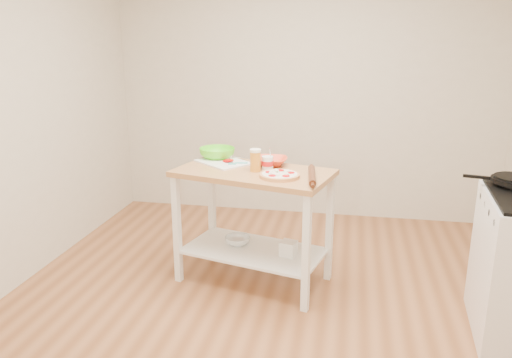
{
  "coord_description": "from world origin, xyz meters",
  "views": [
    {
      "loc": [
        0.47,
        -2.95,
        1.86
      ],
      "look_at": [
        -0.2,
        0.54,
        0.85
      ],
      "focal_mm": 35.0,
      "sensor_mm": 36.0,
      "label": 1
    }
  ],
  "objects_px": {
    "spatula": "(237,163)",
    "shelf_bin": "(288,248)",
    "knife": "(224,157)",
    "rolling_pin": "(312,176)",
    "prep_island": "(254,202)",
    "orange_bowl": "(271,161)",
    "yogurt_tub": "(268,163)",
    "shelf_glass_bowl": "(238,240)",
    "cutting_board": "(224,162)",
    "beer_pint": "(255,160)",
    "pizza": "(280,175)",
    "green_bowl": "(217,153)"
  },
  "relations": [
    {
      "from": "spatula",
      "to": "beer_pint",
      "type": "relative_size",
      "value": 0.89
    },
    {
      "from": "beer_pint",
      "to": "orange_bowl",
      "type": "bearing_deg",
      "value": 66.5
    },
    {
      "from": "cutting_board",
      "to": "knife",
      "type": "relative_size",
      "value": 1.84
    },
    {
      "from": "yogurt_tub",
      "to": "pizza",
      "type": "bearing_deg",
      "value": -56.84
    },
    {
      "from": "orange_bowl",
      "to": "knife",
      "type": "bearing_deg",
      "value": 160.56
    },
    {
      "from": "shelf_glass_bowl",
      "to": "rolling_pin",
      "type": "bearing_deg",
      "value": -20.78
    },
    {
      "from": "yogurt_tub",
      "to": "rolling_pin",
      "type": "relative_size",
      "value": 0.44
    },
    {
      "from": "beer_pint",
      "to": "cutting_board",
      "type": "bearing_deg",
      "value": 145.36
    },
    {
      "from": "orange_bowl",
      "to": "shelf_bin",
      "type": "xyz_separation_m",
      "value": [
        0.18,
        -0.24,
        -0.62
      ]
    },
    {
      "from": "orange_bowl",
      "to": "cutting_board",
      "type": "bearing_deg",
      "value": 178.67
    },
    {
      "from": "spatula",
      "to": "shelf_bin",
      "type": "height_order",
      "value": "spatula"
    },
    {
      "from": "pizza",
      "to": "knife",
      "type": "distance_m",
      "value": 0.71
    },
    {
      "from": "cutting_board",
      "to": "yogurt_tub",
      "type": "xyz_separation_m",
      "value": [
        0.38,
        -0.15,
        0.04
      ]
    },
    {
      "from": "prep_island",
      "to": "green_bowl",
      "type": "distance_m",
      "value": 0.56
    },
    {
      "from": "beer_pint",
      "to": "knife",
      "type": "bearing_deg",
      "value": 133.9
    },
    {
      "from": "spatula",
      "to": "orange_bowl",
      "type": "xyz_separation_m",
      "value": [
        0.26,
        0.05,
        0.02
      ]
    },
    {
      "from": "beer_pint",
      "to": "rolling_pin",
      "type": "xyz_separation_m",
      "value": [
        0.43,
        -0.14,
        -0.06
      ]
    },
    {
      "from": "beer_pint",
      "to": "yogurt_tub",
      "type": "distance_m",
      "value": 0.1
    },
    {
      "from": "orange_bowl",
      "to": "yogurt_tub",
      "type": "xyz_separation_m",
      "value": [
        -0.0,
        -0.14,
        0.02
      ]
    },
    {
      "from": "rolling_pin",
      "to": "pizza",
      "type": "bearing_deg",
      "value": 178.37
    },
    {
      "from": "prep_island",
      "to": "green_bowl",
      "type": "bearing_deg",
      "value": 139.77
    },
    {
      "from": "prep_island",
      "to": "cutting_board",
      "type": "xyz_separation_m",
      "value": [
        -0.28,
        0.19,
        0.26
      ]
    },
    {
      "from": "prep_island",
      "to": "yogurt_tub",
      "type": "distance_m",
      "value": 0.32
    },
    {
      "from": "yogurt_tub",
      "to": "shelf_glass_bowl",
      "type": "height_order",
      "value": "yogurt_tub"
    },
    {
      "from": "orange_bowl",
      "to": "shelf_bin",
      "type": "height_order",
      "value": "orange_bowl"
    },
    {
      "from": "prep_island",
      "to": "orange_bowl",
      "type": "xyz_separation_m",
      "value": [
        0.1,
        0.18,
        0.28
      ]
    },
    {
      "from": "orange_bowl",
      "to": "rolling_pin",
      "type": "bearing_deg",
      "value": -43.68
    },
    {
      "from": "cutting_board",
      "to": "pizza",
      "type": "bearing_deg",
      "value": 4.63
    },
    {
      "from": "beer_pint",
      "to": "rolling_pin",
      "type": "height_order",
      "value": "beer_pint"
    },
    {
      "from": "cutting_board",
      "to": "orange_bowl",
      "type": "distance_m",
      "value": 0.38
    },
    {
      "from": "rolling_pin",
      "to": "shelf_glass_bowl",
      "type": "height_order",
      "value": "rolling_pin"
    },
    {
      "from": "knife",
      "to": "beer_pint",
      "type": "relative_size",
      "value": 1.63
    },
    {
      "from": "spatula",
      "to": "rolling_pin",
      "type": "height_order",
      "value": "rolling_pin"
    },
    {
      "from": "rolling_pin",
      "to": "prep_island",
      "type": "bearing_deg",
      "value": 161.37
    },
    {
      "from": "knife",
      "to": "yogurt_tub",
      "type": "xyz_separation_m",
      "value": [
        0.41,
        -0.29,
        0.04
      ]
    },
    {
      "from": "cutting_board",
      "to": "shelf_glass_bowl",
      "type": "bearing_deg",
      "value": -2.34
    },
    {
      "from": "knife",
      "to": "yogurt_tub",
      "type": "relative_size",
      "value": 1.47
    },
    {
      "from": "shelf_glass_bowl",
      "to": "spatula",
      "type": "bearing_deg",
      "value": 101.2
    },
    {
      "from": "knife",
      "to": "rolling_pin",
      "type": "height_order",
      "value": "rolling_pin"
    },
    {
      "from": "knife",
      "to": "shelf_bin",
      "type": "height_order",
      "value": "knife"
    },
    {
      "from": "knife",
      "to": "rolling_pin",
      "type": "bearing_deg",
      "value": -29.54
    },
    {
      "from": "cutting_board",
      "to": "shelf_glass_bowl",
      "type": "distance_m",
      "value": 0.64
    },
    {
      "from": "orange_bowl",
      "to": "shelf_glass_bowl",
      "type": "distance_m",
      "value": 0.69
    },
    {
      "from": "green_bowl",
      "to": "rolling_pin",
      "type": "height_order",
      "value": "green_bowl"
    },
    {
      "from": "beer_pint",
      "to": "rolling_pin",
      "type": "bearing_deg",
      "value": -17.58
    },
    {
      "from": "pizza",
      "to": "prep_island",
      "type": "bearing_deg",
      "value": 146.53
    },
    {
      "from": "orange_bowl",
      "to": "rolling_pin",
      "type": "relative_size",
      "value": 0.61
    },
    {
      "from": "pizza",
      "to": "cutting_board",
      "type": "xyz_separation_m",
      "value": [
        -0.5,
        0.33,
        -0.01
      ]
    },
    {
      "from": "green_bowl",
      "to": "shelf_bin",
      "type": "relative_size",
      "value": 2.57
    },
    {
      "from": "spatula",
      "to": "shelf_bin",
      "type": "relative_size",
      "value": 1.31
    }
  ]
}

